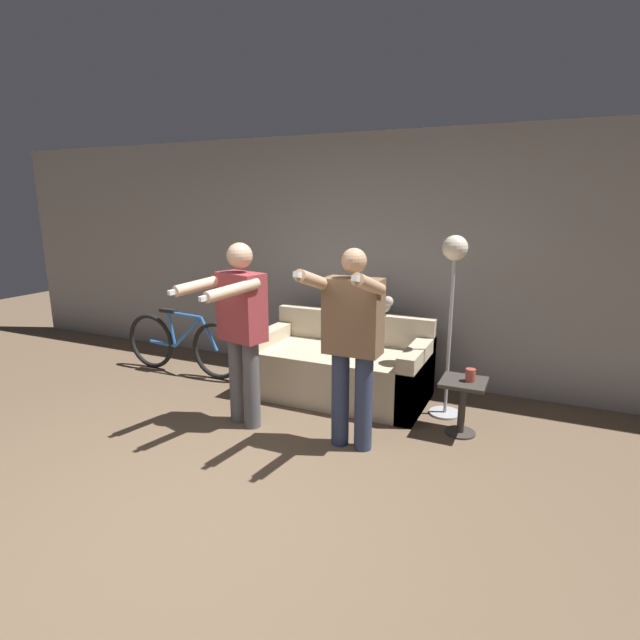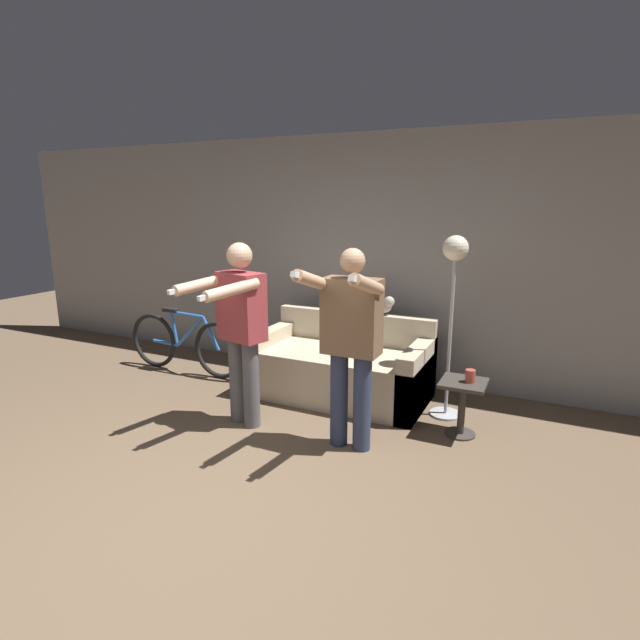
{
  "view_description": "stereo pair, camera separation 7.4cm",
  "coord_description": "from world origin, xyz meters",
  "px_view_note": "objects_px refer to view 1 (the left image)",
  "views": [
    {
      "loc": [
        1.86,
        -1.99,
        1.9
      ],
      "look_at": [
        0.08,
        1.9,
        0.89
      ],
      "focal_mm": 28.0,
      "sensor_mm": 36.0,
      "label": 1
    },
    {
      "loc": [
        1.93,
        -1.96,
        1.9
      ],
      "look_at": [
        0.08,
        1.9,
        0.89
      ],
      "focal_mm": 28.0,
      "sensor_mm": 36.0,
      "label": 2
    }
  ],
  "objects_px": {
    "couch": "(341,368)",
    "side_table": "(463,397)",
    "person_right": "(352,336)",
    "cat": "(374,305)",
    "floor_lamp": "(453,279)",
    "cup": "(470,375)",
    "bicycle": "(183,344)",
    "person_left": "(240,324)"
  },
  "relations": [
    {
      "from": "side_table",
      "to": "person_left",
      "type": "bearing_deg",
      "value": -160.92
    },
    {
      "from": "floor_lamp",
      "to": "cup",
      "type": "xyz_separation_m",
      "value": [
        0.24,
        -0.34,
        -0.73
      ]
    },
    {
      "from": "person_left",
      "to": "side_table",
      "type": "distance_m",
      "value": 1.95
    },
    {
      "from": "floor_lamp",
      "to": "person_left",
      "type": "bearing_deg",
      "value": -148.62
    },
    {
      "from": "person_right",
      "to": "cup",
      "type": "distance_m",
      "value": 1.08
    },
    {
      "from": "couch",
      "to": "bicycle",
      "type": "distance_m",
      "value": 1.88
    },
    {
      "from": "person_left",
      "to": "cup",
      "type": "relative_size",
      "value": 15.03
    },
    {
      "from": "floor_lamp",
      "to": "bicycle",
      "type": "distance_m",
      "value": 3.06
    },
    {
      "from": "cat",
      "to": "cup",
      "type": "height_order",
      "value": "cat"
    },
    {
      "from": "cat",
      "to": "floor_lamp",
      "type": "relative_size",
      "value": 0.32
    },
    {
      "from": "floor_lamp",
      "to": "person_right",
      "type": "bearing_deg",
      "value": -120.56
    },
    {
      "from": "person_left",
      "to": "bicycle",
      "type": "bearing_deg",
      "value": 163.03
    },
    {
      "from": "person_right",
      "to": "side_table",
      "type": "bearing_deg",
      "value": 38.78
    },
    {
      "from": "person_left",
      "to": "side_table",
      "type": "height_order",
      "value": "person_left"
    },
    {
      "from": "bicycle",
      "to": "couch",
      "type": "bearing_deg",
      "value": 3.79
    },
    {
      "from": "couch",
      "to": "side_table",
      "type": "bearing_deg",
      "value": -16.67
    },
    {
      "from": "person_left",
      "to": "floor_lamp",
      "type": "xyz_separation_m",
      "value": [
        1.56,
        0.95,
        0.35
      ]
    },
    {
      "from": "cat",
      "to": "side_table",
      "type": "bearing_deg",
      "value": -34.91
    },
    {
      "from": "person_left",
      "to": "side_table",
      "type": "xyz_separation_m",
      "value": [
        1.76,
        0.61,
        -0.58
      ]
    },
    {
      "from": "person_left",
      "to": "side_table",
      "type": "bearing_deg",
      "value": 34.31
    },
    {
      "from": "couch",
      "to": "cat",
      "type": "xyz_separation_m",
      "value": [
        0.21,
        0.35,
        0.6
      ]
    },
    {
      "from": "bicycle",
      "to": "cat",
      "type": "bearing_deg",
      "value": 12.71
    },
    {
      "from": "person_left",
      "to": "bicycle",
      "type": "relative_size",
      "value": 1.0
    },
    {
      "from": "couch",
      "to": "person_left",
      "type": "xyz_separation_m",
      "value": [
        -0.51,
        -0.98,
        0.62
      ]
    },
    {
      "from": "cat",
      "to": "side_table",
      "type": "distance_m",
      "value": 1.37
    },
    {
      "from": "person_right",
      "to": "cup",
      "type": "bearing_deg",
      "value": 37.22
    },
    {
      "from": "floor_lamp",
      "to": "side_table",
      "type": "height_order",
      "value": "floor_lamp"
    },
    {
      "from": "floor_lamp",
      "to": "bicycle",
      "type": "height_order",
      "value": "floor_lamp"
    },
    {
      "from": "cat",
      "to": "side_table",
      "type": "xyz_separation_m",
      "value": [
        1.03,
        -0.72,
        -0.55
      ]
    },
    {
      "from": "couch",
      "to": "floor_lamp",
      "type": "bearing_deg",
      "value": -1.48
    },
    {
      "from": "person_left",
      "to": "cup",
      "type": "height_order",
      "value": "person_left"
    },
    {
      "from": "cup",
      "to": "side_table",
      "type": "bearing_deg",
      "value": -175.63
    },
    {
      "from": "person_right",
      "to": "side_table",
      "type": "relative_size",
      "value": 3.33
    },
    {
      "from": "person_right",
      "to": "cat",
      "type": "xyz_separation_m",
      "value": [
        -0.27,
        1.33,
        -0.03
      ]
    },
    {
      "from": "side_table",
      "to": "cup",
      "type": "bearing_deg",
      "value": 4.37
    },
    {
      "from": "side_table",
      "to": "cup",
      "type": "relative_size",
      "value": 4.49
    },
    {
      "from": "person_right",
      "to": "floor_lamp",
      "type": "bearing_deg",
      "value": 59.48
    },
    {
      "from": "side_table",
      "to": "bicycle",
      "type": "height_order",
      "value": "bicycle"
    },
    {
      "from": "couch",
      "to": "floor_lamp",
      "type": "distance_m",
      "value": 1.43
    },
    {
      "from": "person_left",
      "to": "cat",
      "type": "bearing_deg",
      "value": 76.49
    },
    {
      "from": "person_right",
      "to": "bicycle",
      "type": "bearing_deg",
      "value": 160.12
    },
    {
      "from": "person_left",
      "to": "floor_lamp",
      "type": "relative_size",
      "value": 0.97
    }
  ]
}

